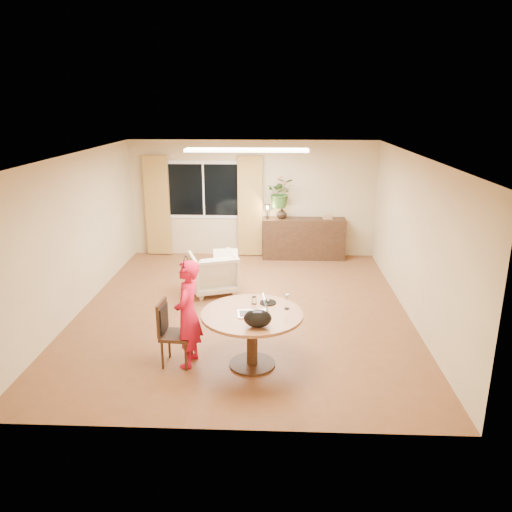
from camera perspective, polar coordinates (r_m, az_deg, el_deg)
The scene contains 24 objects.
floor at distance 8.54m, azimuth -1.47°, elevation -6.17°, with size 6.50×6.50×0.00m, color brown.
ceiling at distance 7.88m, azimuth -1.62°, elevation 11.46°, with size 6.50×6.50×0.00m, color white.
wall_back at distance 11.28m, azimuth -0.40°, elevation 6.54°, with size 5.50×5.50×0.00m, color tan.
wall_left at distance 8.74m, azimuth -19.84°, elevation 2.35°, with size 6.50×6.50×0.00m, color tan.
wall_right at distance 8.39m, azimuth 17.56°, elevation 1.97°, with size 6.50×6.50×0.00m, color tan.
window at distance 11.33m, azimuth -6.01°, elevation 7.52°, with size 1.70×0.03×1.30m.
curtain_left at distance 11.53m, azimuth -11.21°, elevation 5.66°, with size 0.55×0.08×2.25m, color olive.
curtain_right at distance 11.22m, azimuth -0.67°, elevation 5.67°, with size 0.55×0.08×2.25m, color olive.
ceiling_panel at distance 9.08m, azimuth -1.07°, elevation 12.00°, with size 2.20×0.35×0.05m, color white.
dining_table at distance 6.60m, azimuth -0.45°, elevation -7.80°, with size 1.34×1.34×0.76m.
dining_chair at distance 6.78m, azimuth -9.08°, elevation -8.74°, with size 0.43×0.39×0.89m, color black, non-canonical shape.
child at distance 6.64m, azimuth -7.79°, elevation -6.54°, with size 0.35×0.53×1.46m, color red.
laptop at distance 6.43m, azimuth -0.44°, elevation -5.62°, with size 0.39×0.26×0.26m, color #B7B7BC, non-canonical shape.
tumbler at distance 6.79m, azimuth -0.22°, elevation -5.09°, with size 0.07×0.07×0.10m, color white, non-canonical shape.
wine_glass at distance 6.62m, azimuth 3.55°, elevation -5.22°, with size 0.07×0.07×0.21m, color white, non-canonical shape.
pot_lid at distance 6.82m, azimuth 1.39°, elevation -5.28°, with size 0.22×0.22×0.04m, color white, non-canonical shape.
handbag at distance 6.09m, azimuth 0.19°, elevation -7.15°, with size 0.35×0.20×0.23m, color black, non-canonical shape.
armchair at distance 9.23m, azimuth -4.88°, elevation -1.91°, with size 0.80×0.83×0.75m, color beige.
throw at distance 9.07m, azimuth -3.49°, elevation 0.36°, with size 0.45×0.55×0.03m, color beige, non-canonical shape.
sideboard at distance 11.24m, azimuth 5.48°, elevation 2.00°, with size 1.82×0.45×0.91m, color black.
vase at distance 11.08m, azimuth 2.95°, elevation 4.93°, with size 0.24×0.24×0.25m, color black.
bouquet at distance 11.00m, azimuth 2.83°, elevation 7.24°, with size 0.59×0.51×0.66m, color #2D6425.
book_stack at distance 11.16m, azimuth 8.18°, elevation 4.43°, with size 0.21×0.16×0.09m, color #8A6646, non-canonical shape.
desk_lamp at distance 11.03m, azimuth 1.31°, elevation 5.13°, with size 0.14×0.14×0.34m, color black, non-canonical shape.
Camera 1 is at (0.56, -7.82, 3.39)m, focal length 35.00 mm.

